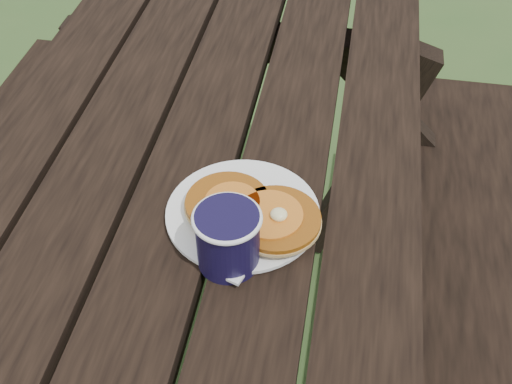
% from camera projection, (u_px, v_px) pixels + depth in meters
% --- Properties ---
extents(picnic_table, '(1.36, 1.80, 0.75)m').
position_uv_depth(picnic_table, '(188.00, 355.00, 1.23)').
color(picnic_table, black).
rests_on(picnic_table, ground).
extents(plate, '(0.23, 0.23, 0.01)m').
position_uv_depth(plate, '(243.00, 214.00, 0.96)').
color(plate, white).
rests_on(plate, picnic_table).
extents(pancake_stack, '(0.20, 0.15, 0.04)m').
position_uv_depth(pancake_stack, '(253.00, 213.00, 0.94)').
color(pancake_stack, '#954F10').
rests_on(pancake_stack, plate).
extents(knife, '(0.08, 0.18, 0.00)m').
position_uv_depth(knife, '(263.00, 238.00, 0.92)').
color(knife, white).
rests_on(knife, plate).
extents(fork, '(0.04, 0.16, 0.01)m').
position_uv_depth(fork, '(214.00, 234.00, 0.92)').
color(fork, white).
rests_on(fork, plate).
extents(coffee_cup, '(0.10, 0.10, 0.09)m').
position_uv_depth(coffee_cup, '(228.00, 236.00, 0.87)').
color(coffee_cup, black).
rests_on(coffee_cup, picnic_table).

